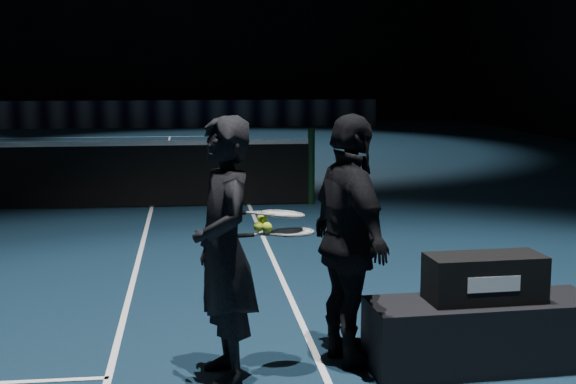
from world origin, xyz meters
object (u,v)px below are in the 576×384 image
racket_lower (292,232)px  tennis_balls (263,224)px  racket_bag (485,278)px  player_b (350,241)px  player_a (224,250)px  player_bench (482,334)px  racket_upper (283,214)px

racket_lower → tennis_balls: 0.20m
racket_bag → player_b: size_ratio=0.45×
player_a → racket_lower: bearing=88.2°
player_a → player_b: (0.83, 0.16, 0.00)m
racket_lower → tennis_balls: tennis_balls is taller
player_b → tennis_balls: 0.61m
racket_bag → tennis_balls: bearing=174.0°
tennis_balls → racket_lower: bearing=9.4°
player_bench → racket_upper: 1.54m
player_bench → tennis_balls: bearing=174.0°
racket_lower → tennis_balls: bearing=178.5°
racket_lower → player_b: bearing=-0.0°
racket_bag → player_a: player_a is taller
racket_bag → player_a: size_ratio=0.45×
racket_lower → player_a: bearing=-180.0°
player_bench → racket_bag: size_ratio=2.00×
player_a → racket_bag: bearing=76.6°
player_a → tennis_balls: (0.25, 0.05, 0.15)m
racket_lower → racket_upper: 0.13m
racket_bag → racket_upper: 1.38m
tennis_balls → player_b: bearing=10.4°
player_bench → tennis_balls: tennis_balls is taller
player_b → racket_upper: bearing=82.7°
player_b → racket_lower: (-0.39, -0.08, 0.08)m
tennis_balls → racket_upper: bearing=24.5°
racket_bag → tennis_balls: (-1.44, 0.07, 0.37)m
racket_upper → racket_lower: bearing=-42.7°
racket_bag → player_a: (-1.69, 0.02, 0.23)m
player_a → racket_upper: bearing=93.9°
player_bench → racket_lower: size_ratio=2.23×
player_bench → player_a: bearing=176.2°
racket_upper → tennis_balls: racket_upper is taller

